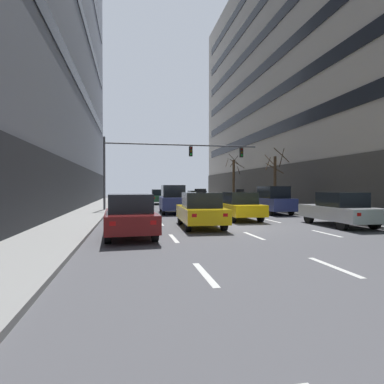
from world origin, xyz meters
name	(u,v)px	position (x,y,z in m)	size (l,w,h in m)	color
ground_plane	(230,227)	(0.00, 0.00, 0.00)	(120.00, 120.00, 0.00)	#515156
sidewalk_left	(62,229)	(-7.77, 0.00, 0.07)	(2.71, 80.00, 0.14)	gray
sidewalk_right	(368,222)	(7.77, 0.00, 0.07)	(2.71, 80.00, 0.14)	gray
lane_stripe_l1_s2	(205,274)	(-3.21, -8.00, 0.00)	(0.16, 2.00, 0.01)	silver
lane_stripe_l1_s3	(174,238)	(-3.21, -3.00, 0.00)	(0.16, 2.00, 0.01)	silver
lane_stripe_l1_s4	(161,223)	(-3.21, 2.00, 0.00)	(0.16, 2.00, 0.01)	silver
lane_stripe_l1_s5	(154,215)	(-3.21, 7.00, 0.00)	(0.16, 2.00, 0.01)	silver
lane_stripe_l1_s6	(149,210)	(-3.21, 12.00, 0.00)	(0.16, 2.00, 0.01)	silver
lane_stripe_l1_s7	(146,207)	(-3.21, 17.00, 0.00)	(0.16, 2.00, 0.01)	silver
lane_stripe_l1_s8	(144,204)	(-3.21, 22.00, 0.00)	(0.16, 2.00, 0.01)	silver
lane_stripe_l1_s9	(142,202)	(-3.21, 27.00, 0.00)	(0.16, 2.00, 0.01)	silver
lane_stripe_l1_s10	(141,200)	(-3.21, 32.00, 0.00)	(0.16, 2.00, 0.01)	silver
lane_stripe_l2_s2	(334,267)	(0.00, -8.00, 0.00)	(0.16, 2.00, 0.01)	silver
lane_stripe_l2_s3	(254,236)	(0.00, -3.00, 0.00)	(0.16, 2.00, 0.01)	silver
lane_stripe_l2_s4	(219,222)	(0.00, 2.00, 0.00)	(0.16, 2.00, 0.01)	silver
lane_stripe_l2_s5	(199,214)	(0.00, 7.00, 0.00)	(0.16, 2.00, 0.01)	silver
lane_stripe_l2_s6	(187,210)	(0.00, 12.00, 0.00)	(0.16, 2.00, 0.01)	silver
lane_stripe_l2_s7	(178,206)	(0.00, 17.00, 0.00)	(0.16, 2.00, 0.01)	silver
lane_stripe_l2_s8	(171,204)	(0.00, 22.00, 0.00)	(0.16, 2.00, 0.01)	silver
lane_stripe_l2_s9	(166,202)	(0.00, 27.00, 0.00)	(0.16, 2.00, 0.01)	silver
lane_stripe_l2_s10	(163,200)	(0.00, 32.00, 0.00)	(0.16, 2.00, 0.01)	silver
lane_stripe_l3_s3	(326,233)	(3.21, -3.00, 0.00)	(0.16, 2.00, 0.01)	silver
lane_stripe_l3_s4	(273,221)	(3.21, 2.00, 0.00)	(0.16, 2.00, 0.01)	silver
lane_stripe_l3_s5	(242,214)	(3.21, 7.00, 0.00)	(0.16, 2.00, 0.01)	silver
lane_stripe_l3_s6	(222,209)	(3.21, 12.00, 0.00)	(0.16, 2.00, 0.01)	silver
lane_stripe_l3_s7	(208,206)	(3.21, 17.00, 0.00)	(0.16, 2.00, 0.01)	silver
lane_stripe_l3_s8	(198,203)	(3.21, 22.00, 0.00)	(0.16, 2.00, 0.01)	silver
lane_stripe_l3_s9	(190,202)	(3.21, 27.00, 0.00)	(0.16, 2.00, 0.01)	silver
lane_stripe_l3_s10	(184,200)	(3.21, 32.00, 0.00)	(0.16, 2.00, 0.01)	silver
taxi_driving_0	(201,210)	(-1.49, -0.02, 0.83)	(2.06, 4.55, 1.86)	black
car_driving_1	(173,199)	(-1.68, 8.46, 1.04)	(1.97, 4.37, 2.08)	black
car_driving_2	(130,216)	(-4.83, -2.26, 0.82)	(2.07, 4.53, 1.67)	black
taxi_driving_3	(239,206)	(1.53, 2.98, 0.81)	(1.87, 4.40, 1.82)	black
taxi_driving_4	(197,199)	(1.64, 15.51, 0.79)	(1.82, 4.29, 1.78)	black
car_driving_5	(159,197)	(-1.49, 21.60, 0.83)	(2.00, 4.54, 1.68)	black
car_parked_1	(340,210)	(5.36, -0.92, 0.83)	(1.92, 4.50, 1.68)	black
car_parked_2	(273,200)	(5.36, 6.47, 1.00)	(1.83, 4.18, 2.00)	black
traffic_signal_0	(165,157)	(-1.93, 11.55, 4.46)	(12.99, 0.35, 5.86)	#4C4C51
street_tree_0	(275,179)	(7.48, 10.52, 2.62)	(2.06, 1.96, 5.09)	#4C3823
street_tree_1	(234,179)	(7.49, 21.54, 2.87)	(2.17, 2.18, 5.77)	#4C3823
pedestrian_0	(268,197)	(7.64, 12.27, 0.99)	(0.46, 0.35, 1.50)	black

